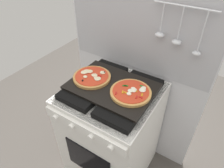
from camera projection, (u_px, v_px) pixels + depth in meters
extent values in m
plane|color=#4C4742|center=(112.00, 162.00, 1.85)|extent=(4.00, 4.00, 0.00)
cube|color=silver|center=(135.00, 77.00, 1.59)|extent=(1.10, 0.03, 1.55)
cube|color=#ADADB2|center=(137.00, 33.00, 1.35)|extent=(1.08, 0.00, 0.56)
cylinder|color=silver|center=(186.00, 6.00, 1.07)|extent=(0.36, 0.01, 0.01)
cylinder|color=silver|center=(162.00, 18.00, 1.17)|extent=(0.01, 0.01, 0.17)
ellipsoid|color=silver|center=(160.00, 35.00, 1.23)|extent=(0.06, 0.05, 0.03)
cylinder|color=silver|center=(181.00, 24.00, 1.13)|extent=(0.01, 0.01, 0.19)
ellipsoid|color=silver|center=(176.00, 42.00, 1.20)|extent=(0.06, 0.05, 0.03)
cylinder|color=silver|center=(203.00, 32.00, 1.09)|extent=(0.01, 0.01, 0.23)
ellipsoid|color=silver|center=(196.00, 53.00, 1.17)|extent=(0.05, 0.04, 0.03)
cube|color=white|center=(112.00, 133.00, 1.58)|extent=(0.60, 0.60, 0.86)
cube|color=black|center=(112.00, 93.00, 1.32)|extent=(0.59, 0.59, 0.01)
cube|color=black|center=(95.00, 82.00, 1.36)|extent=(0.24, 0.51, 0.04)
cube|color=black|center=(131.00, 97.00, 1.24)|extent=(0.24, 0.51, 0.04)
cube|color=white|center=(83.00, 129.00, 1.15)|extent=(0.58, 0.02, 0.07)
cylinder|color=silver|center=(55.00, 118.00, 1.22)|extent=(0.04, 0.02, 0.04)
cylinder|color=silver|center=(71.00, 127.00, 1.16)|extent=(0.04, 0.02, 0.04)
cylinder|color=silver|center=(90.00, 137.00, 1.10)|extent=(0.04, 0.02, 0.04)
cylinder|color=silver|center=(110.00, 148.00, 1.05)|extent=(0.04, 0.02, 0.04)
cube|color=black|center=(88.00, 162.00, 1.37)|extent=(0.36, 0.01, 0.28)
cube|color=black|center=(112.00, 86.00, 1.29)|extent=(0.54, 0.38, 0.02)
cylinder|color=#C18947|center=(92.00, 77.00, 1.34)|extent=(0.25, 0.25, 0.02)
cylinder|color=red|center=(92.00, 76.00, 1.33)|extent=(0.22, 0.22, 0.00)
ellipsoid|color=beige|center=(94.00, 75.00, 1.32)|extent=(0.04, 0.04, 0.01)
ellipsoid|color=beige|center=(85.00, 77.00, 1.31)|extent=(0.03, 0.03, 0.01)
ellipsoid|color=beige|center=(96.00, 78.00, 1.30)|extent=(0.03, 0.03, 0.01)
ellipsoid|color=beige|center=(86.00, 71.00, 1.36)|extent=(0.05, 0.05, 0.01)
ellipsoid|color=beige|center=(98.00, 79.00, 1.29)|extent=(0.04, 0.04, 0.01)
ellipsoid|color=beige|center=(84.00, 72.00, 1.35)|extent=(0.04, 0.05, 0.01)
ellipsoid|color=beige|center=(103.00, 72.00, 1.35)|extent=(0.04, 0.04, 0.01)
ellipsoid|color=beige|center=(90.00, 71.00, 1.36)|extent=(0.04, 0.04, 0.01)
sphere|color=black|center=(83.00, 80.00, 1.27)|extent=(0.01, 0.01, 0.01)
cube|color=red|center=(97.00, 79.00, 1.29)|extent=(0.02, 0.02, 0.00)
cube|color=red|center=(94.00, 76.00, 1.31)|extent=(0.02, 0.01, 0.00)
cube|color=red|center=(100.00, 76.00, 1.32)|extent=(0.02, 0.01, 0.00)
sphere|color=black|center=(104.00, 72.00, 1.35)|extent=(0.01, 0.01, 0.01)
cube|color=gold|center=(90.00, 70.00, 1.37)|extent=(0.03, 0.01, 0.00)
cylinder|color=tan|center=(131.00, 92.00, 1.21)|extent=(0.25, 0.25, 0.02)
cylinder|color=red|center=(131.00, 91.00, 1.21)|extent=(0.22, 0.22, 0.00)
ellipsoid|color=#F4EACC|center=(143.00, 90.00, 1.20)|extent=(0.04, 0.04, 0.01)
ellipsoid|color=#F4EACC|center=(134.00, 89.00, 1.21)|extent=(0.03, 0.02, 0.01)
ellipsoid|color=#F4EACC|center=(133.00, 89.00, 1.21)|extent=(0.03, 0.03, 0.01)
ellipsoid|color=#F4EACC|center=(134.00, 90.00, 1.20)|extent=(0.03, 0.03, 0.01)
ellipsoid|color=#F4EACC|center=(143.00, 88.00, 1.22)|extent=(0.03, 0.03, 0.01)
ellipsoid|color=#F4EACC|center=(130.00, 91.00, 1.20)|extent=(0.03, 0.03, 0.01)
ellipsoid|color=#F4EACC|center=(129.00, 94.00, 1.18)|extent=(0.03, 0.03, 0.01)
cube|color=red|center=(116.00, 93.00, 1.18)|extent=(0.02, 0.03, 0.00)
cube|color=#19721E|center=(126.00, 86.00, 1.24)|extent=(0.03, 0.02, 0.00)
cube|color=gold|center=(142.00, 95.00, 1.17)|extent=(0.01, 0.03, 0.00)
cube|color=gold|center=(135.00, 91.00, 1.20)|extent=(0.02, 0.02, 0.00)
cube|color=red|center=(133.00, 89.00, 1.21)|extent=(0.02, 0.02, 0.00)
cube|color=#19721E|center=(124.00, 86.00, 1.24)|extent=(0.02, 0.02, 0.00)
cube|color=#19721E|center=(142.00, 89.00, 1.21)|extent=(0.02, 0.02, 0.00)
cube|color=gold|center=(123.00, 92.00, 1.19)|extent=(0.02, 0.02, 0.00)
cube|color=red|center=(137.00, 97.00, 1.15)|extent=(0.01, 0.02, 0.00)
cube|color=#19721E|center=(142.00, 86.00, 1.24)|extent=(0.02, 0.01, 0.00)
cube|color=red|center=(141.00, 97.00, 1.15)|extent=(0.02, 0.01, 0.00)
cube|color=gold|center=(126.00, 93.00, 1.18)|extent=(0.02, 0.01, 0.00)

